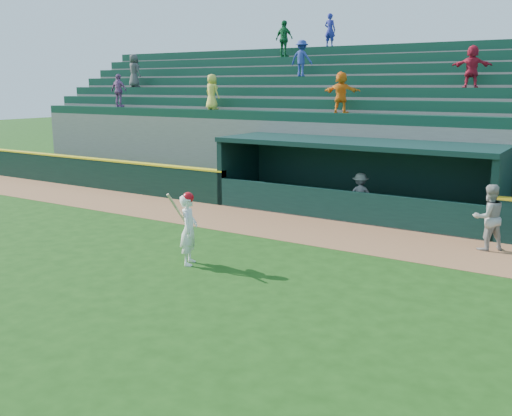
{
  "coord_description": "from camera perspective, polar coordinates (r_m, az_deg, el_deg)",
  "views": [
    {
      "loc": [
        7.3,
        -9.91,
        4.22
      ],
      "look_at": [
        0.0,
        1.6,
        1.3
      ],
      "focal_mm": 40.0,
      "sensor_mm": 36.0,
      "label": 1
    }
  ],
  "objects": [
    {
      "name": "dugout",
      "position": [
        19.55,
        10.13,
        3.49
      ],
      "size": [
        9.4,
        2.8,
        2.46
      ],
      "color": "slate",
      "rests_on": "ground"
    },
    {
      "name": "field_wall_left",
      "position": [
        25.81,
        -17.37,
        3.48
      ],
      "size": [
        15.5,
        0.3,
        1.2
      ],
      "primitive_type": "cube",
      "color": "black",
      "rests_on": "ground"
    },
    {
      "name": "wall_stripe_left",
      "position": [
        25.73,
        -17.46,
        4.86
      ],
      "size": [
        15.5,
        0.32,
        0.06
      ],
      "primitive_type": "cube",
      "color": "yellow",
      "rests_on": "field_wall_left"
    },
    {
      "name": "warning_track",
      "position": [
        17.04,
        5.96,
        -2.3
      ],
      "size": [
        40.0,
        3.0,
        0.01
      ],
      "primitive_type": "cube",
      "color": "#915E3A",
      "rests_on": "ground"
    },
    {
      "name": "dugout_player_front",
      "position": [
        16.01,
        22.22,
        -0.88
      ],
      "size": [
        1.07,
        1.06,
        1.75
      ],
      "primitive_type": "imported",
      "rotation": [
        0.0,
        0.0,
        3.86
      ],
      "color": "#9C9C97",
      "rests_on": "ground"
    },
    {
      "name": "stands",
      "position": [
        23.69,
        14.5,
        7.3
      ],
      "size": [
        34.5,
        6.27,
        7.42
      ],
      "color": "slate",
      "rests_on": "ground"
    },
    {
      "name": "ground",
      "position": [
        13.01,
        -3.81,
        -6.86
      ],
      "size": [
        120.0,
        120.0,
        0.0
      ],
      "primitive_type": "plane",
      "color": "#184010",
      "rests_on": "ground"
    },
    {
      "name": "dugout_player_inside",
      "position": [
        19.07,
        10.37,
        1.31
      ],
      "size": [
        1.06,
        0.86,
        1.44
      ],
      "primitive_type": "imported",
      "rotation": [
        0.0,
        0.0,
        3.55
      ],
      "color": "#9A9A95",
      "rests_on": "ground"
    },
    {
      "name": "batter_at_plate",
      "position": [
        13.73,
        -6.74,
        -2.02
      ],
      "size": [
        0.64,
        0.84,
        1.79
      ],
      "color": "white",
      "rests_on": "ground"
    }
  ]
}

